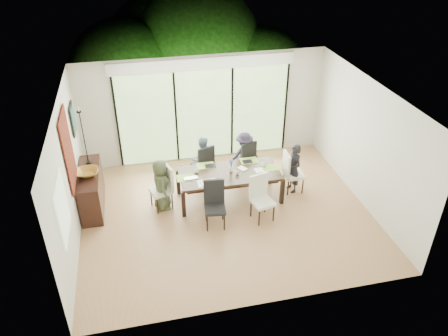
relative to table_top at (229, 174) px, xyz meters
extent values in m
cube|color=brown|center=(-0.19, -0.56, -0.66)|extent=(6.00, 5.00, 0.01)
cube|color=white|center=(-0.19, -0.56, 2.05)|extent=(6.00, 5.00, 0.01)
cube|color=beige|center=(-0.19, 1.95, 0.70)|extent=(6.00, 0.02, 2.70)
cube|color=white|center=(-0.19, -3.07, 0.70)|extent=(6.00, 0.02, 2.70)
cube|color=beige|center=(-3.20, -0.56, 0.70)|extent=(0.02, 5.00, 2.70)
cube|color=silver|center=(2.82, -0.56, 0.70)|extent=(0.02, 5.00, 2.70)
cube|color=#598C3F|center=(-0.19, 1.91, 0.55)|extent=(4.20, 0.02, 2.30)
cube|color=white|center=(-0.19, 1.90, 1.85)|extent=(4.40, 0.06, 0.28)
cube|color=black|center=(-2.29, 1.90, 0.55)|extent=(0.05, 0.04, 2.30)
cube|color=black|center=(-0.89, 1.90, 0.55)|extent=(0.05, 0.04, 2.30)
cube|color=black|center=(0.51, 1.90, 0.55)|extent=(0.05, 0.04, 2.30)
cube|color=black|center=(1.91, 1.90, 0.55)|extent=(0.05, 0.04, 2.30)
cube|color=#8CAD7F|center=(-3.16, -1.76, 0.85)|extent=(0.02, 0.90, 1.00)
cube|color=brown|center=(-0.19, 2.84, -0.70)|extent=(6.00, 1.80, 0.10)
cube|color=brown|center=(-0.19, 3.64, -0.10)|extent=(6.00, 0.08, 0.06)
sphere|color=#14380F|center=(-1.99, 4.64, 0.79)|extent=(3.20, 3.20, 3.20)
sphere|color=#14380F|center=(0.21, 5.24, 1.15)|extent=(4.00, 4.00, 4.00)
sphere|color=#14380F|center=(2.01, 4.44, 0.61)|extent=(2.80, 2.80, 2.80)
sphere|color=#14380F|center=(-0.79, 5.94, 0.97)|extent=(3.60, 3.60, 3.60)
cube|color=black|center=(0.00, 0.00, 0.00)|extent=(2.17, 0.99, 0.05)
cube|color=black|center=(0.00, 0.00, -0.08)|extent=(1.99, 0.81, 0.09)
cube|color=black|center=(-1.08, -0.43, -0.34)|extent=(0.08, 0.08, 0.62)
cube|color=black|center=(1.08, -0.43, -0.34)|extent=(0.08, 0.08, 0.62)
cube|color=black|center=(-1.08, 0.43, -0.34)|extent=(0.08, 0.08, 0.62)
cube|color=black|center=(1.08, 0.43, -0.34)|extent=(0.08, 0.08, 0.62)
imported|color=#424D33|center=(-1.48, 0.00, -0.07)|extent=(0.37, 0.56, 1.17)
imported|color=black|center=(1.48, 0.00, -0.07)|extent=(0.44, 0.60, 1.17)
imported|color=slate|center=(-0.45, 0.83, -0.07)|extent=(0.57, 0.39, 1.17)
imported|color=#241F2F|center=(0.55, 0.83, -0.07)|extent=(0.58, 0.41, 1.17)
cube|color=#6FA33A|center=(-0.95, 0.00, 0.03)|extent=(0.40, 0.29, 0.01)
cube|color=#7EA239|center=(0.95, 0.00, 0.03)|extent=(0.40, 0.29, 0.01)
cube|color=#9BBB42|center=(-0.45, 0.40, 0.03)|extent=(0.40, 0.29, 0.01)
cube|color=#8AAF3E|center=(0.55, 0.40, 0.03)|extent=(0.40, 0.29, 0.01)
cube|color=white|center=(-0.55, -0.30, 0.03)|extent=(0.40, 0.29, 0.01)
cube|color=black|center=(-0.35, 0.35, 0.04)|extent=(0.23, 0.16, 0.01)
cube|color=black|center=(0.50, 0.35, 0.04)|extent=(0.22, 0.15, 0.01)
cube|color=white|center=(0.70, -0.05, 0.03)|extent=(0.27, 0.20, 0.00)
cube|color=white|center=(-0.55, -0.30, 0.04)|extent=(0.23, 0.23, 0.02)
cube|color=#C67217|center=(-0.55, -0.30, 0.06)|extent=(0.18, 0.18, 0.01)
cylinder|color=silver|center=(0.05, 0.05, 0.08)|extent=(0.07, 0.07, 0.11)
cylinder|color=#337226|center=(0.05, 0.05, 0.19)|extent=(0.04, 0.04, 0.14)
sphere|color=#5151CB|center=(0.05, 0.05, 0.28)|extent=(0.10, 0.10, 0.10)
imported|color=silver|center=(-0.85, -0.10, 0.04)|extent=(0.31, 0.21, 0.02)
imported|color=white|center=(-0.70, 0.15, 0.07)|extent=(0.16, 0.16, 0.09)
imported|color=white|center=(0.15, -0.10, 0.07)|extent=(0.11, 0.11, 0.08)
imported|color=white|center=(0.80, 0.10, 0.07)|extent=(0.12, 0.12, 0.09)
imported|color=white|center=(0.25, 0.05, 0.04)|extent=(0.23, 0.25, 0.02)
cube|color=black|center=(-2.95, 0.36, -0.22)|extent=(0.43, 1.54, 0.86)
imported|color=#8C611E|center=(-2.95, 0.26, 0.27)|extent=(0.46, 0.46, 0.11)
cylinder|color=black|center=(-2.95, 0.71, 0.23)|extent=(0.10, 0.10, 0.04)
cylinder|color=black|center=(-2.95, 0.71, 0.84)|extent=(0.02, 0.02, 1.20)
cylinder|color=black|center=(-2.95, 0.71, 1.43)|extent=(0.10, 0.10, 0.03)
cylinder|color=silver|center=(-2.95, 0.71, 1.49)|extent=(0.03, 0.03, 0.10)
cube|color=maroon|center=(-3.16, -0.16, 1.05)|extent=(0.02, 1.00, 1.50)
cube|color=black|center=(-3.16, 1.14, 1.10)|extent=(0.03, 0.55, 0.65)
cube|color=#164648|center=(-3.14, 1.14, 1.10)|extent=(0.01, 0.45, 0.55)
camera|label=1|loc=(-1.86, -7.79, 5.04)|focal=35.00mm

